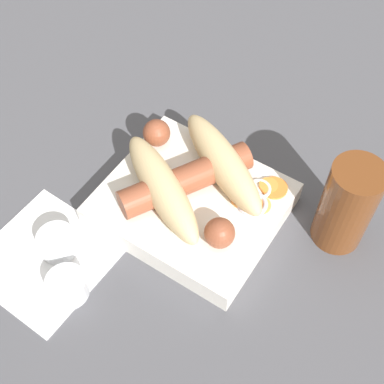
{
  "coord_description": "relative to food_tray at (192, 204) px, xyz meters",
  "views": [
    {
      "loc": [
        -0.2,
        0.31,
        0.56
      ],
      "look_at": [
        0.0,
        0.0,
        0.04
      ],
      "focal_mm": 50.0,
      "sensor_mm": 36.0,
      "label": 1
    }
  ],
  "objects": [
    {
      "name": "ground_plane",
      "position": [
        0.0,
        0.0,
        -0.02
      ],
      "size": [
        3.0,
        3.0,
        0.0
      ],
      "primitive_type": "plane",
      "color": "#4C4C51"
    },
    {
      "name": "food_tray",
      "position": [
        0.0,
        0.0,
        0.0
      ],
      "size": [
        0.21,
        0.18,
        0.03
      ],
      "color": "silver",
      "rests_on": "ground_plane"
    },
    {
      "name": "bread_roll",
      "position": [
        0.01,
        -0.01,
        0.04
      ],
      "size": [
        0.21,
        0.19,
        0.05
      ],
      "color": "#DBBC84",
      "rests_on": "food_tray"
    },
    {
      "name": "sausage",
      "position": [
        0.01,
        -0.01,
        0.03
      ],
      "size": [
        0.18,
        0.16,
        0.04
      ],
      "color": "brown",
      "rests_on": "food_tray"
    },
    {
      "name": "pickled_veggies",
      "position": [
        -0.07,
        -0.04,
        0.02
      ],
      "size": [
        0.06,
        0.08,
        0.01
      ],
      "color": "#F99E4C",
      "rests_on": "food_tray"
    },
    {
      "name": "napkin",
      "position": [
        0.11,
        0.15,
        -0.01
      ],
      "size": [
        0.15,
        0.15,
        0.0
      ],
      "color": "white",
      "rests_on": "ground_plane"
    },
    {
      "name": "condiment_cup_near",
      "position": [
        0.1,
        0.13,
        -0.0
      ],
      "size": [
        0.05,
        0.05,
        0.03
      ],
      "color": "silver",
      "rests_on": "ground_plane"
    },
    {
      "name": "condiment_cup_far",
      "position": [
        0.06,
        0.17,
        -0.0
      ],
      "size": [
        0.05,
        0.05,
        0.03
      ],
      "color": "silver",
      "rests_on": "ground_plane"
    },
    {
      "name": "drink_glass",
      "position": [
        -0.16,
        -0.07,
        0.05
      ],
      "size": [
        0.06,
        0.06,
        0.12
      ],
      "color": "brown",
      "rests_on": "ground_plane"
    }
  ]
}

